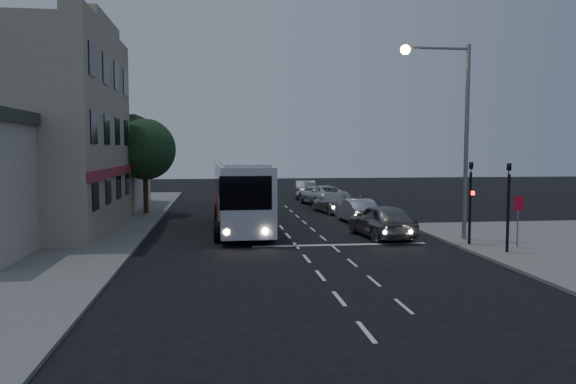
{
  "coord_description": "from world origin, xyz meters",
  "views": [
    {
      "loc": [
        -3.46,
        -22.69,
        4.34
      ],
      "look_at": [
        -0.0,
        4.99,
        2.2
      ],
      "focal_mm": 35.0,
      "sensor_mm": 36.0,
      "label": 1
    }
  ],
  "objects": [
    {
      "name": "ground",
      "position": [
        0.0,
        0.0,
        0.0
      ],
      "size": [
        120.0,
        120.0,
        0.0
      ],
      "primitive_type": "plane",
      "color": "black"
    },
    {
      "name": "sidewalk_far",
      "position": [
        -13.0,
        8.0,
        0.06
      ],
      "size": [
        12.0,
        50.0,
        0.12
      ],
      "primitive_type": "cube",
      "color": "slate",
      "rests_on": "ground"
    },
    {
      "name": "road_markings",
      "position": [
        1.29,
        3.31,
        0.0
      ],
      "size": [
        8.0,
        30.55,
        0.01
      ],
      "color": "silver",
      "rests_on": "ground"
    },
    {
      "name": "tour_bus",
      "position": [
        -2.27,
        7.57,
        1.98
      ],
      "size": [
        2.85,
        11.99,
        3.66
      ],
      "rotation": [
        0.0,
        0.0,
        0.02
      ],
      "color": "silver",
      "rests_on": "ground"
    },
    {
      "name": "car_suv",
      "position": [
        4.47,
        3.8,
        0.84
      ],
      "size": [
        2.57,
        5.13,
        1.68
      ],
      "primitive_type": "imported",
      "rotation": [
        0.0,
        0.0,
        3.26
      ],
      "color": "gray",
      "rests_on": "ground"
    },
    {
      "name": "car_sedan_a",
      "position": [
        4.63,
        9.47,
        0.71
      ],
      "size": [
        1.78,
        4.41,
        1.42
      ],
      "primitive_type": "imported",
      "rotation": [
        0.0,
        0.0,
        3.21
      ],
      "color": "silver",
      "rests_on": "ground"
    },
    {
      "name": "car_sedan_b",
      "position": [
        4.39,
        14.66,
        0.71
      ],
      "size": [
        2.87,
        5.19,
        1.42
      ],
      "primitive_type": "imported",
      "rotation": [
        0.0,
        0.0,
        3.33
      ],
      "color": "#A8A8A9",
      "rests_on": "ground"
    },
    {
      "name": "car_sedan_c",
      "position": [
        4.59,
        20.07,
        0.77
      ],
      "size": [
        3.56,
        5.94,
        1.54
      ],
      "primitive_type": "imported",
      "rotation": [
        0.0,
        0.0,
        3.33
      ],
      "color": "silver",
      "rests_on": "ground"
    },
    {
      "name": "car_extra",
      "position": [
        4.12,
        25.79,
        0.8
      ],
      "size": [
        2.19,
        5.0,
        1.6
      ],
      "primitive_type": "imported",
      "rotation": [
        0.0,
        0.0,
        3.04
      ],
      "color": "#959595",
      "rests_on": "ground"
    },
    {
      "name": "traffic_signal_main",
      "position": [
        7.6,
        0.78,
        2.42
      ],
      "size": [
        0.25,
        0.35,
        4.1
      ],
      "color": "black",
      "rests_on": "sidewalk_near"
    },
    {
      "name": "traffic_signal_side",
      "position": [
        8.3,
        -1.2,
        2.42
      ],
      "size": [
        0.18,
        0.15,
        4.1
      ],
      "color": "black",
      "rests_on": "sidewalk_near"
    },
    {
      "name": "regulatory_sign",
      "position": [
        9.3,
        -0.24,
        1.6
      ],
      "size": [
        0.45,
        0.12,
        2.2
      ],
      "color": "slate",
      "rests_on": "sidewalk_near"
    },
    {
      "name": "streetlight",
      "position": [
        7.34,
        2.2,
        5.73
      ],
      "size": [
        3.32,
        0.44,
        9.0
      ],
      "color": "slate",
      "rests_on": "sidewalk_near"
    },
    {
      "name": "main_building",
      "position": [
        -13.96,
        8.0,
        5.16
      ],
      "size": [
        10.12,
        12.0,
        11.0
      ],
      "color": "gray",
      "rests_on": "sidewalk_far"
    },
    {
      "name": "low_building_north",
      "position": [
        -13.5,
        20.0,
        3.39
      ],
      "size": [
        9.4,
        9.4,
        6.5
      ],
      "color": "#9D9B95",
      "rests_on": "sidewalk_far"
    },
    {
      "name": "street_tree",
      "position": [
        -8.21,
        15.02,
        4.5
      ],
      "size": [
        4.0,
        4.0,
        6.2
      ],
      "color": "black",
      "rests_on": "sidewalk_far"
    }
  ]
}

